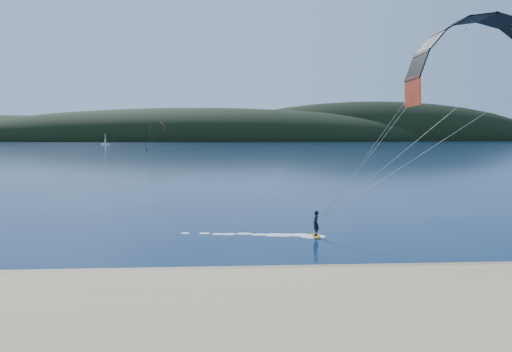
{
  "coord_description": "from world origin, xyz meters",
  "views": [
    {
      "loc": [
        0.64,
        -19.14,
        7.65
      ],
      "look_at": [
        2.29,
        10.0,
        5.0
      ],
      "focal_mm": 30.55,
      "sensor_mm": 36.0,
      "label": 1
    }
  ],
  "objects": [
    {
      "name": "kitesurfer_near",
      "position": [
        15.53,
        7.28,
        10.28
      ],
      "size": [
        24.03,
        9.34,
        14.28
      ],
      "color": "#C57E17",
      "rests_on": "ground"
    },
    {
      "name": "headland",
      "position": [
        0.63,
        745.28,
        0.0
      ],
      "size": [
        1200.0,
        310.0,
        140.0
      ],
      "color": "black",
      "rests_on": "ground"
    },
    {
      "name": "ground",
      "position": [
        0.0,
        0.0,
        0.0
      ],
      "size": [
        1800.0,
        1800.0,
        0.0
      ],
      "primitive_type": "plane",
      "color": "#071E39",
      "rests_on": "ground"
    },
    {
      "name": "kitesurfer_far",
      "position": [
        -35.91,
        198.01,
        11.29
      ],
      "size": [
        10.47,
        5.56,
        13.57
      ],
      "color": "#C57E17",
      "rests_on": "ground"
    },
    {
      "name": "sailboat",
      "position": [
        -117.39,
        396.6,
        0.82
      ],
      "size": [
        7.96,
        5.28,
        11.12
      ],
      "color": "white",
      "rests_on": "ground"
    },
    {
      "name": "wet_sand",
      "position": [
        0.0,
        4.5,
        0.05
      ],
      "size": [
        220.0,
        2.5,
        0.1
      ],
      "color": "#856C4D",
      "rests_on": "ground"
    }
  ]
}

